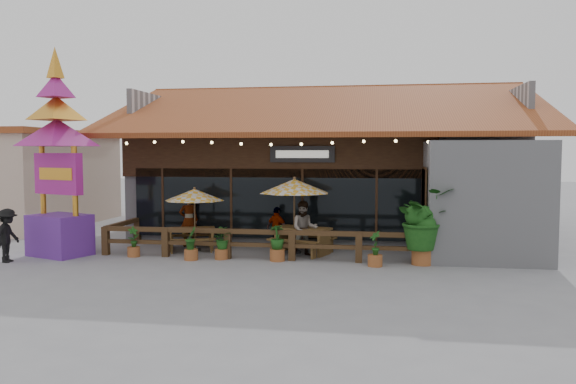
% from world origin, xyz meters
% --- Properties ---
extents(ground, '(100.00, 100.00, 0.00)m').
position_xyz_m(ground, '(0.00, 0.00, 0.00)').
color(ground, gray).
rests_on(ground, ground).
extents(restaurant_building, '(15.50, 14.73, 6.09)m').
position_xyz_m(restaurant_building, '(0.26, 6.61, 2.21)').
color(restaurant_building, '#B5B5BA').
rests_on(restaurant_building, ground).
extents(patio_railing, '(10.00, 2.60, 0.92)m').
position_xyz_m(patio_railing, '(-2.25, -0.27, 0.61)').
color(patio_railing, '#49311A').
rests_on(patio_railing, ground).
extents(umbrella_left, '(2.25, 2.25, 2.12)m').
position_xyz_m(umbrella_left, '(-3.96, 0.74, 1.85)').
color(umbrella_left, brown).
rests_on(umbrella_left, ground).
extents(umbrella_right, '(2.92, 2.92, 2.48)m').
position_xyz_m(umbrella_right, '(-0.62, 0.80, 2.16)').
color(umbrella_right, brown).
rests_on(umbrella_right, ground).
extents(picnic_table_left, '(1.92, 1.79, 0.75)m').
position_xyz_m(picnic_table_left, '(-4.09, 0.75, 0.50)').
color(picnic_table_left, brown).
rests_on(picnic_table_left, ground).
extents(picnic_table_right, '(2.20, 2.06, 0.85)m').
position_xyz_m(picnic_table_right, '(-0.35, 0.70, 0.58)').
color(picnic_table_right, brown).
rests_on(picnic_table_right, ground).
extents(thai_sign_tower, '(3.33, 3.33, 7.02)m').
position_xyz_m(thai_sign_tower, '(-7.89, -0.80, 3.71)').
color(thai_sign_tower, '#5E2791').
rests_on(thai_sign_tower, ground).
extents(tropical_plant, '(2.10, 2.01, 2.25)m').
position_xyz_m(tropical_plant, '(3.33, -0.52, 1.29)').
color(tropical_plant, brown).
rests_on(tropical_plant, ground).
extents(diner_a, '(0.78, 0.69, 1.80)m').
position_xyz_m(diner_a, '(-4.44, 1.54, 0.90)').
color(diner_a, '#3A2412').
rests_on(diner_a, ground).
extents(diner_b, '(0.94, 0.79, 1.73)m').
position_xyz_m(diner_b, '(-0.23, 0.32, 0.87)').
color(diner_b, '#3A2412').
rests_on(diner_b, ground).
extents(diner_c, '(0.91, 0.73, 1.45)m').
position_xyz_m(diner_c, '(-1.28, 1.28, 0.72)').
color(diner_c, '#3A2412').
rests_on(diner_c, ground).
extents(pedestrian, '(0.69, 1.08, 1.60)m').
position_xyz_m(pedestrian, '(-8.81, -2.07, 0.80)').
color(pedestrian, black).
rests_on(pedestrian, ground).
extents(planter_a, '(0.41, 0.39, 0.95)m').
position_xyz_m(planter_a, '(-5.49, -0.65, 0.40)').
color(planter_a, brown).
rests_on(planter_a, ground).
extents(planter_b, '(0.42, 0.42, 1.02)m').
position_xyz_m(planter_b, '(-3.53, -0.91, 0.46)').
color(planter_b, brown).
rests_on(planter_b, ground).
extents(planter_c, '(0.75, 0.71, 0.97)m').
position_xyz_m(planter_c, '(-2.67, -0.64, 0.55)').
color(planter_c, brown).
rests_on(planter_c, ground).
extents(planter_d, '(0.52, 0.52, 1.10)m').
position_xyz_m(planter_d, '(-0.93, -0.64, 0.53)').
color(planter_d, brown).
rests_on(planter_d, ground).
extents(planter_e, '(0.42, 0.44, 1.03)m').
position_xyz_m(planter_e, '(1.98, -1.00, 0.43)').
color(planter_e, brown).
rests_on(planter_e, ground).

